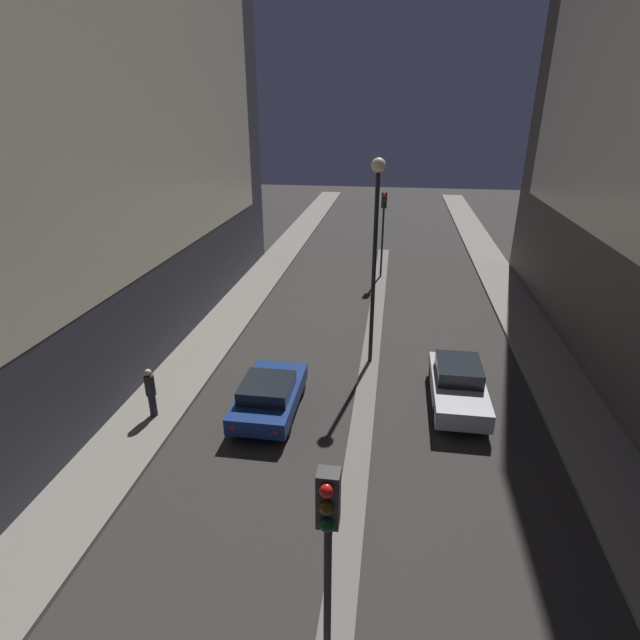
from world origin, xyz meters
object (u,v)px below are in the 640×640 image
(car_left_lane, at_px, (269,395))
(traffic_light_mid, at_px, (383,216))
(street_lamp, at_px, (376,230))
(pedestrian_on_left_sidewalk, at_px, (151,391))
(traffic_light_near, at_px, (328,549))
(car_right_lane, at_px, (458,385))

(car_left_lane, bearing_deg, traffic_light_mid, 78.19)
(traffic_light_mid, xyz_separation_m, street_lamp, (0.00, -11.17, 1.71))
(pedestrian_on_left_sidewalk, bearing_deg, car_left_lane, 14.19)
(traffic_light_near, height_order, street_lamp, street_lamp)
(traffic_light_mid, bearing_deg, traffic_light_near, -90.00)
(traffic_light_mid, xyz_separation_m, car_left_lane, (-3.20, -15.28, -3.12))
(street_lamp, bearing_deg, car_left_lane, -127.80)
(street_lamp, bearing_deg, traffic_light_mid, 90.00)
(traffic_light_near, bearing_deg, pedestrian_on_left_sidewalk, 131.27)
(car_left_lane, distance_m, car_right_lane, 6.57)
(traffic_light_mid, xyz_separation_m, pedestrian_on_left_sidewalk, (-6.95, -16.23, -2.74))
(traffic_light_mid, relative_size, car_left_lane, 1.25)
(street_lamp, relative_size, car_left_lane, 1.97)
(car_left_lane, bearing_deg, traffic_light_near, -70.18)
(traffic_light_near, height_order, pedestrian_on_left_sidewalk, traffic_light_near)
(car_right_lane, xyz_separation_m, pedestrian_on_left_sidewalk, (-10.14, -2.49, 0.32))
(traffic_light_mid, distance_m, car_right_lane, 14.44)
(car_left_lane, relative_size, car_right_lane, 0.95)
(car_left_lane, height_order, pedestrian_on_left_sidewalk, pedestrian_on_left_sidewalk)
(traffic_light_mid, height_order, pedestrian_on_left_sidewalk, traffic_light_mid)
(traffic_light_near, relative_size, street_lamp, 0.64)
(car_left_lane, xyz_separation_m, pedestrian_on_left_sidewalk, (-3.75, -0.95, 0.37))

